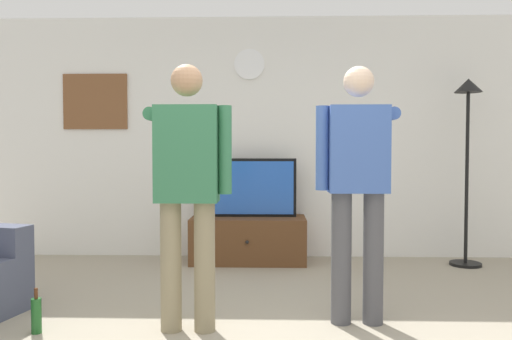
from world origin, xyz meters
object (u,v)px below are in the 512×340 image
Objects in this scene: television at (248,188)px; beverage_bottle at (36,315)px; person_standing_nearer_couch at (358,178)px; framed_picture at (95,102)px; floor_lamp at (468,132)px; tv_stand at (248,240)px; person_standing_nearer_lamp at (188,181)px; wall_clock at (249,64)px.

beverage_bottle is (-1.30, -2.18, -0.68)m from television.
person_standing_nearer_couch is at bearing 7.08° from beverage_bottle.
framed_picture reaches higher than television.
floor_lamp is (4.03, -0.39, -0.37)m from framed_picture.
tv_stand is 2.20m from person_standing_nearer_lamp.
framed_picture is (-1.75, 0.25, 0.96)m from television.
television is at bearing 90.00° from tv_stand.
wall_clock is at bearing 111.34° from person_standing_nearer_couch.
floor_lamp is at bearing 29.63° from beverage_bottle.
tv_stand is 1.19× the size of television.
floor_lamp is at bearing 36.94° from person_standing_nearer_lamp.
framed_picture reaches higher than person_standing_nearer_couch.
person_standing_nearer_lamp is 1.17m from person_standing_nearer_couch.
person_standing_nearer_couch is (0.84, -1.87, 0.77)m from tv_stand.
television is 0.58× the size of person_standing_nearer_couch.
floor_lamp is 1.10× the size of person_standing_nearer_lamp.
wall_clock reaches higher than tv_stand.
wall_clock reaches higher than floor_lamp.
framed_picture is 4.07m from floor_lamp.
wall_clock reaches higher than framed_picture.
wall_clock is 0.19× the size of person_standing_nearer_couch.
beverage_bottle is at bearing -150.37° from floor_lamp.
person_standing_nearer_lamp is at bearing -171.24° from person_standing_nearer_couch.
floor_lamp is at bearing -3.50° from television.
beverage_bottle is at bearing -120.89° from television.
floor_lamp is 4.31m from beverage_bottle.
person_standing_nearer_couch is at bearing -68.66° from wall_clock.
wall_clock is at bearing 61.72° from beverage_bottle.
floor_lamp reaches higher than tv_stand.
framed_picture is 3.46m from person_standing_nearer_couch.
person_standing_nearer_lamp is (1.44, -2.34, -0.75)m from framed_picture.
wall_clock is (-0.00, 0.29, 1.93)m from tv_stand.
person_standing_nearer_lamp is at bearing -58.39° from framed_picture.
framed_picture is at bearing 171.92° from television.
tv_stand is at bearing 81.32° from person_standing_nearer_lamp.
framed_picture is 0.41× the size of person_standing_nearer_lamp.
tv_stand is 1.68× the size of framed_picture.
floor_lamp is 2.31m from person_standing_nearer_couch.
framed_picture reaches higher than beverage_bottle.
beverage_bottle is (-3.58, -2.04, -1.27)m from floor_lamp.
framed_picture reaches higher than person_standing_nearer_lamp.
floor_lamp is (2.28, -0.14, 0.59)m from television.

